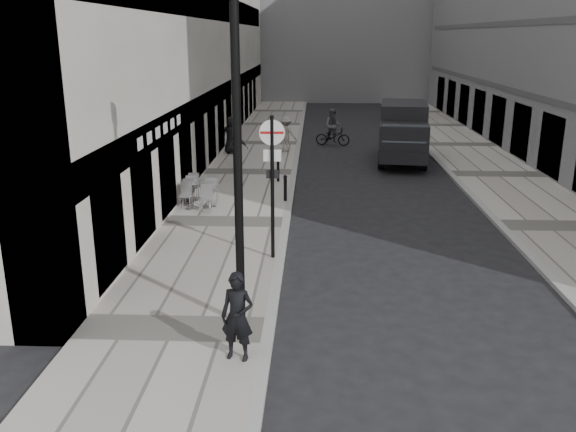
% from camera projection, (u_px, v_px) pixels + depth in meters
% --- Properties ---
extents(ground, '(120.00, 120.00, 0.00)m').
position_uv_depth(ground, '(256.00, 411.00, 10.18)').
color(ground, black).
rests_on(ground, ground).
extents(sidewalk, '(4.00, 60.00, 0.12)m').
position_uv_depth(sidewalk, '(250.00, 173.00, 27.48)').
color(sidewalk, '#ABA59A').
rests_on(sidewalk, ground).
extents(far_sidewalk, '(4.00, 60.00, 0.12)m').
position_uv_depth(far_sidewalk, '(496.00, 175.00, 27.01)').
color(far_sidewalk, '#ABA59A').
rests_on(far_sidewalk, ground).
extents(walking_man, '(0.71, 0.54, 1.73)m').
position_uv_depth(walking_man, '(237.00, 317.00, 11.36)').
color(walking_man, black).
rests_on(walking_man, sidewalk).
extents(sign_post, '(0.67, 0.10, 3.91)m').
position_uv_depth(sign_post, '(272.00, 169.00, 16.16)').
color(sign_post, black).
rests_on(sign_post, sidewalk).
extents(lamppost, '(0.31, 0.31, 6.97)m').
position_uv_depth(lamppost, '(237.00, 143.00, 11.93)').
color(lamppost, black).
rests_on(lamppost, sidewalk).
extents(bollard_near, '(0.12, 0.12, 0.91)m').
position_uv_depth(bollard_near, '(285.00, 189.00, 22.48)').
color(bollard_near, black).
rests_on(bollard_near, sidewalk).
extents(bollard_far, '(0.11, 0.11, 0.84)m').
position_uv_depth(bollard_far, '(278.00, 171.00, 25.49)').
color(bollard_far, black).
rests_on(bollard_far, sidewalk).
extents(panel_van, '(2.91, 6.18, 2.81)m').
position_uv_depth(panel_van, '(403.00, 129.00, 29.85)').
color(panel_van, black).
rests_on(panel_van, ground).
extents(cyclist, '(2.00, 0.97, 2.07)m').
position_uv_depth(cyclist, '(333.00, 131.00, 34.36)').
color(cyclist, black).
rests_on(cyclist, ground).
extents(pedestrian_a, '(1.03, 0.58, 1.65)m').
position_uv_depth(pedestrian_a, '(238.00, 149.00, 28.21)').
color(pedestrian_a, '#4F4F53').
rests_on(pedestrian_a, sidewalk).
extents(pedestrian_b, '(1.36, 1.06, 1.85)m').
position_uv_depth(pedestrian_b, '(286.00, 134.00, 31.92)').
color(pedestrian_b, gray).
rests_on(pedestrian_b, sidewalk).
extents(pedestrian_c, '(1.02, 0.76, 1.91)m').
position_uv_depth(pedestrian_c, '(231.00, 135.00, 31.41)').
color(pedestrian_c, black).
rests_on(pedestrian_c, sidewalk).
extents(cafe_table_near, '(0.73, 1.66, 0.94)m').
position_uv_depth(cafe_table_near, '(192.00, 188.00, 22.48)').
color(cafe_table_near, '#A2A3A5').
rests_on(cafe_table_near, sidewalk).
extents(cafe_table_mid, '(0.74, 1.68, 0.95)m').
position_uv_depth(cafe_table_mid, '(189.00, 191.00, 22.01)').
color(cafe_table_mid, '#BCBCBE').
rests_on(cafe_table_mid, sidewalk).
extents(cafe_table_far, '(0.76, 1.71, 0.97)m').
position_uv_depth(cafe_table_far, '(209.00, 194.00, 21.60)').
color(cafe_table_far, '#B1B1B3').
rests_on(cafe_table_far, sidewalk).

